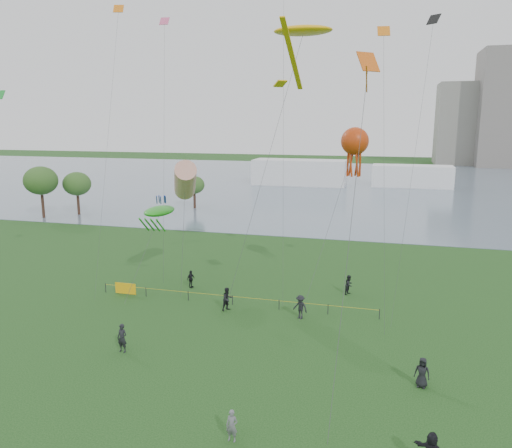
% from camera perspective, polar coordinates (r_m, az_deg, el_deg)
% --- Properties ---
extents(ground_plane, '(400.00, 400.00, 0.00)m').
position_cam_1_polar(ground_plane, '(29.33, -5.39, -19.51)').
color(ground_plane, '#143812').
extents(lake, '(400.00, 120.00, 0.08)m').
position_cam_1_polar(lake, '(124.68, 10.84, 4.54)').
color(lake, slate).
rests_on(lake, ground_plane).
extents(building_mid, '(20.00, 20.00, 38.00)m').
position_cam_1_polar(building_mid, '(189.12, 26.94, 11.66)').
color(building_mid, slate).
rests_on(building_mid, ground_plane).
extents(building_low, '(16.00, 18.00, 28.00)m').
position_cam_1_polar(building_low, '(192.81, 22.31, 10.53)').
color(building_low, slate).
rests_on(building_low, ground_plane).
extents(pavilion_left, '(22.00, 8.00, 6.00)m').
position_cam_1_polar(pavilion_left, '(120.89, 5.01, 5.91)').
color(pavilion_left, white).
rests_on(pavilion_left, ground_plane).
extents(pavilion_right, '(18.00, 7.00, 5.00)m').
position_cam_1_polar(pavilion_right, '(122.19, 17.40, 5.24)').
color(pavilion_right, white).
rests_on(pavilion_right, ground_plane).
extents(trees, '(24.29, 19.02, 8.18)m').
position_cam_1_polar(trees, '(85.71, -19.38, 4.49)').
color(trees, '#321F17').
rests_on(trees, ground_plane).
extents(fence, '(24.07, 0.07, 1.05)m').
position_cam_1_polar(fence, '(44.47, -10.30, -7.67)').
color(fence, black).
rests_on(fence, ground_plane).
extents(kite_flyer, '(0.61, 0.42, 1.61)m').
position_cam_1_polar(kite_flyer, '(25.89, -2.77, -22.04)').
color(kite_flyer, slate).
rests_on(kite_flyer, ground_plane).
extents(spectator_a, '(1.13, 1.18, 1.92)m').
position_cam_1_polar(spectator_a, '(41.07, -3.29, -8.55)').
color(spectator_a, black).
rests_on(spectator_a, ground_plane).
extents(spectator_b, '(1.41, 1.13, 1.90)m').
position_cam_1_polar(spectator_b, '(39.54, 5.08, -9.42)').
color(spectator_b, black).
rests_on(spectator_b, ground_plane).
extents(spectator_c, '(0.71, 1.04, 1.65)m').
position_cam_1_polar(spectator_c, '(46.77, -7.47, -6.26)').
color(spectator_c, black).
rests_on(spectator_c, ground_plane).
extents(spectator_d, '(0.99, 0.76, 1.81)m').
position_cam_1_polar(spectator_d, '(31.60, 18.46, -15.80)').
color(spectator_d, black).
rests_on(spectator_d, ground_plane).
extents(spectator_f, '(0.76, 0.54, 1.95)m').
position_cam_1_polar(spectator_f, '(35.24, -15.05, -12.48)').
color(spectator_f, black).
rests_on(spectator_f, ground_plane).
extents(spectator_g, '(0.97, 1.05, 1.75)m').
position_cam_1_polar(spectator_g, '(45.43, 10.59, -6.84)').
color(spectator_g, black).
rests_on(spectator_g, ground_plane).
extents(kite_stingray, '(7.75, 9.92, 22.38)m').
position_cam_1_polar(kite_stingray, '(41.40, 5.34, 21.04)').
color(kite_stingray, '#3F3F42').
extents(kite_windsock, '(4.31, 5.20, 11.94)m').
position_cam_1_polar(kite_windsock, '(44.79, -8.11, 4.93)').
color(kite_windsock, '#3F3F42').
extents(kite_creature, '(2.36, 8.06, 7.40)m').
position_cam_1_polar(kite_creature, '(47.03, -10.99, 1.43)').
color(kite_creature, '#3F3F42').
extents(kite_octopus, '(4.38, 7.53, 14.68)m').
position_cam_1_polar(kite_octopus, '(42.18, 11.22, 9.18)').
color(kite_octopus, '#3F3F42').
extents(kite_delta, '(1.40, 9.04, 18.97)m').
position_cam_1_polar(kite_delta, '(29.25, 12.46, 15.51)').
color(kite_delta, '#3F3F42').
extents(small_kites, '(41.78, 12.09, 10.03)m').
position_cam_1_polar(small_kites, '(43.34, -0.08, 21.93)').
color(small_kites, orange).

